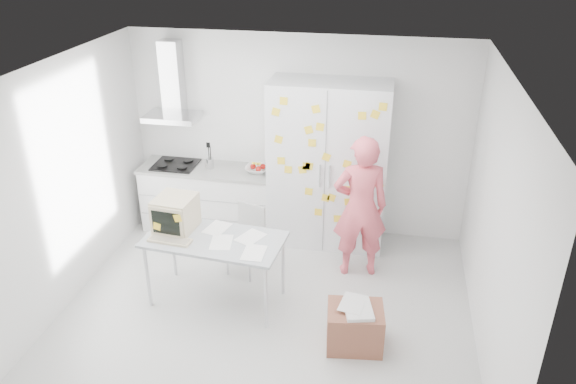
% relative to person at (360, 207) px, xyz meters
% --- Properties ---
extents(floor, '(4.50, 4.00, 0.02)m').
position_rel_person_xyz_m(floor, '(-0.93, -0.98, -0.91)').
color(floor, silver).
rests_on(floor, ground).
extents(walls, '(4.52, 4.01, 2.70)m').
position_rel_person_xyz_m(walls, '(-0.93, -0.26, 0.45)').
color(walls, white).
rests_on(walls, ground).
extents(ceiling, '(4.50, 4.00, 0.02)m').
position_rel_person_xyz_m(ceiling, '(-0.93, -0.98, 1.80)').
color(ceiling, white).
rests_on(ceiling, walls).
extents(counter_run, '(1.84, 0.63, 1.28)m').
position_rel_person_xyz_m(counter_run, '(-2.12, 0.72, -0.42)').
color(counter_run, white).
rests_on(counter_run, ground).
extents(range_hood, '(0.70, 0.48, 1.01)m').
position_rel_person_xyz_m(range_hood, '(-2.58, 0.85, 1.06)').
color(range_hood, silver).
rests_on(range_hood, walls).
extents(tall_cabinet, '(1.50, 0.68, 2.20)m').
position_rel_person_xyz_m(tall_cabinet, '(-0.48, 0.69, 0.21)').
color(tall_cabinet, silver).
rests_on(tall_cabinet, ground).
extents(person, '(0.73, 0.56, 1.79)m').
position_rel_person_xyz_m(person, '(0.00, 0.00, 0.00)').
color(person, '#ED5C6A').
rests_on(person, ground).
extents(desk, '(1.58, 0.89, 1.20)m').
position_rel_person_xyz_m(desk, '(-1.83, -0.81, 0.02)').
color(desk, '#AFB6BB').
rests_on(desk, ground).
extents(chair, '(0.49, 0.49, 0.87)m').
position_rel_person_xyz_m(chair, '(-1.33, -0.21, -0.40)').
color(chair, '#AEAEAC').
rests_on(chair, ground).
extents(cardboard_box, '(0.61, 0.51, 0.49)m').
position_rel_person_xyz_m(cardboard_box, '(0.08, -1.35, -0.66)').
color(cardboard_box, brown).
rests_on(cardboard_box, ground).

